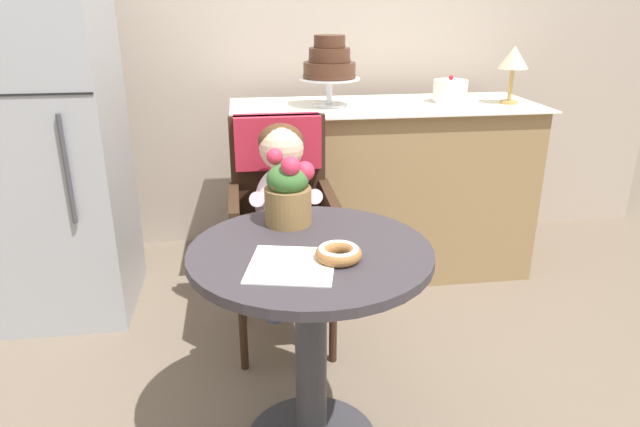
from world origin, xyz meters
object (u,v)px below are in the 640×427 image
(wicker_chair, at_px, (280,195))
(round_layer_cake, at_px, (450,91))
(cafe_table, at_px, (311,312))
(donut_front, at_px, (339,253))
(refrigerator, at_px, (41,133))
(seated_child, at_px, (283,198))
(tiered_cake_stand, at_px, (329,64))
(table_lamp, at_px, (514,60))
(flower_vase, at_px, (288,191))

(wicker_chair, height_order, round_layer_cake, round_layer_cake)
(cafe_table, distance_m, donut_front, 0.26)
(wicker_chair, height_order, refrigerator, refrigerator)
(refrigerator, bearing_deg, seated_child, -27.24)
(wicker_chair, xyz_separation_m, tiered_cake_stand, (0.29, 0.57, 0.46))
(round_layer_cake, relative_size, table_lamp, 0.60)
(flower_vase, bearing_deg, round_layer_cake, 49.97)
(seated_child, height_order, table_lamp, table_lamp)
(flower_vase, height_order, refrigerator, refrigerator)
(seated_child, distance_m, flower_vase, 0.40)
(donut_front, bearing_deg, round_layer_cake, 59.69)
(seated_child, xyz_separation_m, table_lamp, (1.21, 0.67, 0.44))
(cafe_table, height_order, wicker_chair, wicker_chair)
(round_layer_cake, bearing_deg, cafe_table, -124.04)
(refrigerator, bearing_deg, donut_front, -46.75)
(donut_front, height_order, round_layer_cake, round_layer_cake)
(wicker_chair, height_order, seated_child, seated_child)
(cafe_table, bearing_deg, flower_vase, 102.01)
(donut_front, height_order, flower_vase, flower_vase)
(table_lamp, bearing_deg, tiered_cake_stand, 176.43)
(wicker_chair, relative_size, round_layer_cake, 5.54)
(wicker_chair, xyz_separation_m, round_layer_cake, (0.92, 0.59, 0.32))
(tiered_cake_stand, xyz_separation_m, refrigerator, (-1.31, -0.20, -0.25))
(cafe_table, bearing_deg, seated_child, 93.31)
(wicker_chair, xyz_separation_m, refrigerator, (-1.02, 0.37, 0.21))
(refrigerator, bearing_deg, wicker_chair, -19.88)
(tiered_cake_stand, bearing_deg, cafe_table, -101.33)
(round_layer_cake, distance_m, refrigerator, 1.96)
(wicker_chair, bearing_deg, round_layer_cake, 38.00)
(cafe_table, xyz_separation_m, tiered_cake_stand, (0.26, 1.30, 0.59))
(donut_front, relative_size, refrigerator, 0.08)
(flower_vase, bearing_deg, wicker_chair, 88.86)
(seated_child, distance_m, table_lamp, 1.45)
(seated_child, height_order, donut_front, seated_child)
(round_layer_cake, xyz_separation_m, table_lamp, (0.29, -0.08, 0.16))
(wicker_chair, xyz_separation_m, donut_front, (0.10, -0.82, 0.10))
(tiered_cake_stand, bearing_deg, wicker_chair, -117.36)
(cafe_table, relative_size, tiered_cake_stand, 2.12)
(table_lamp, height_order, refrigerator, refrigerator)
(cafe_table, height_order, seated_child, seated_child)
(round_layer_cake, bearing_deg, table_lamp, -14.77)
(flower_vase, xyz_separation_m, tiered_cake_stand, (0.30, 1.09, 0.27))
(donut_front, distance_m, refrigerator, 1.64)
(refrigerator, bearing_deg, cafe_table, -46.33)
(tiered_cake_stand, bearing_deg, seated_child, -112.10)
(flower_vase, xyz_separation_m, refrigerator, (-1.01, 0.89, 0.02))
(flower_vase, bearing_deg, donut_front, -69.20)
(flower_vase, bearing_deg, table_lamp, 40.29)
(donut_front, bearing_deg, wicker_chair, 97.05)
(wicker_chair, relative_size, donut_front, 7.26)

